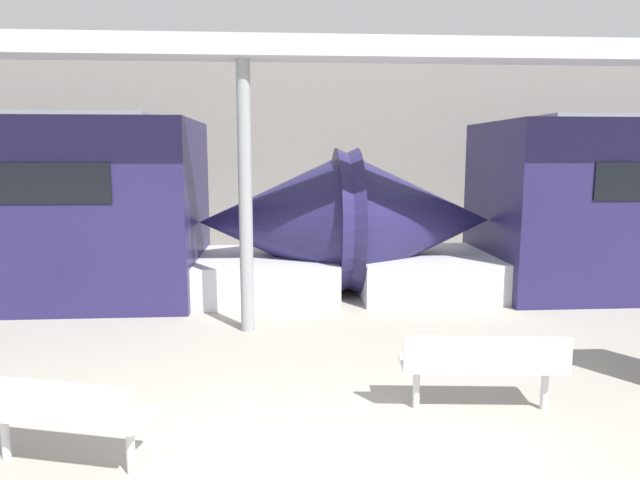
# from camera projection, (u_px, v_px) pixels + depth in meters

# --- Properties ---
(station_wall) EXTENTS (56.00, 0.20, 5.00)m
(station_wall) POSITION_uv_depth(u_px,v_px,m) (283.00, 155.00, 15.40)
(station_wall) COLOR gray
(station_wall) RESTS_ON ground_plane
(bench_near) EXTENTS (1.63, 0.58, 0.81)m
(bench_near) POSITION_uv_depth(u_px,v_px,m) (483.00, 362.00, 5.57)
(bench_near) COLOR silver
(bench_near) RESTS_ON ground_plane
(bench_far) EXTENTS (1.49, 0.79, 0.81)m
(bench_far) POSITION_uv_depth(u_px,v_px,m) (58.00, 412.00, 4.52)
(bench_far) COLOR silver
(bench_far) RESTS_ON ground_plane
(support_column_near) EXTENTS (0.19, 0.19, 3.80)m
(support_column_near) POSITION_uv_depth(u_px,v_px,m) (245.00, 199.00, 7.96)
(support_column_near) COLOR gray
(support_column_near) RESTS_ON ground_plane
(canopy_beam) EXTENTS (28.00, 0.60, 0.28)m
(canopy_beam) POSITION_uv_depth(u_px,v_px,m) (242.00, 48.00, 7.65)
(canopy_beam) COLOR #B7B7BC
(canopy_beam) RESTS_ON support_column_near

